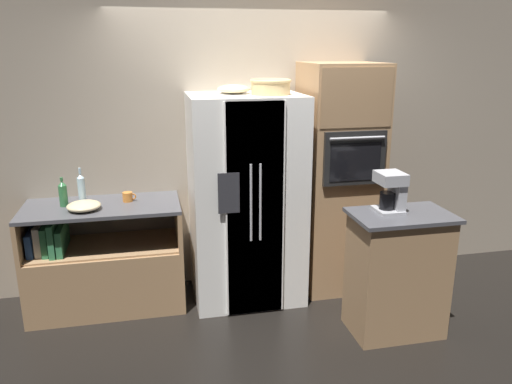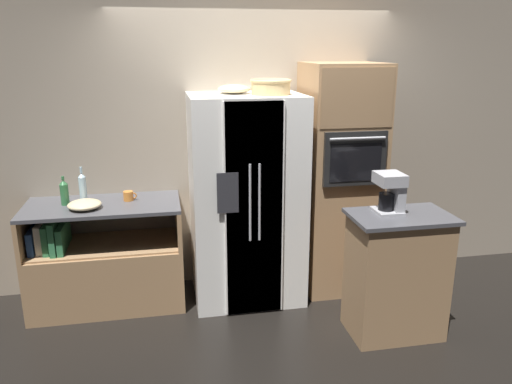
{
  "view_description": "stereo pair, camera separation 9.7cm",
  "coord_description": "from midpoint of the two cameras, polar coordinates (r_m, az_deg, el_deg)",
  "views": [
    {
      "loc": [
        -0.93,
        -4.02,
        2.18
      ],
      "look_at": [
        -0.07,
        -0.04,
        1.0
      ],
      "focal_mm": 35.0,
      "sensor_mm": 36.0,
      "label": 1
    },
    {
      "loc": [
        -0.84,
        -4.04,
        2.18
      ],
      "look_at": [
        -0.07,
        -0.04,
        1.0
      ],
      "focal_mm": 35.0,
      "sensor_mm": 36.0,
      "label": 2
    }
  ],
  "objects": [
    {
      "name": "ground_plane",
      "position": [
        4.67,
        0.12,
        -11.63
      ],
      "size": [
        20.0,
        20.0,
        0.0
      ],
      "primitive_type": "plane",
      "color": "black"
    },
    {
      "name": "wall_back",
      "position": [
        4.64,
        -1.09,
        6.53
      ],
      "size": [
        12.0,
        0.06,
        2.8
      ],
      "color": "tan",
      "rests_on": "ground_plane"
    },
    {
      "name": "counter_left",
      "position": [
        4.56,
        -17.47,
        -8.41
      ],
      "size": [
        1.28,
        0.63,
        0.92
      ],
      "color": "#A87F56",
      "rests_on": "ground_plane"
    },
    {
      "name": "refrigerator",
      "position": [
        4.34,
        -1.77,
        -0.88
      ],
      "size": [
        0.95,
        0.78,
        1.81
      ],
      "color": "white",
      "rests_on": "ground_plane"
    },
    {
      "name": "wall_oven",
      "position": [
        4.58,
        8.8,
        1.52
      ],
      "size": [
        0.66,
        0.71,
        2.06
      ],
      "color": "#A87F56",
      "rests_on": "ground_plane"
    },
    {
      "name": "island_counter",
      "position": [
        4.06,
        15.15,
        -8.94
      ],
      "size": [
        0.76,
        0.49,
        0.98
      ],
      "color": "#A87F56",
      "rests_on": "ground_plane"
    },
    {
      "name": "wicker_basket",
      "position": [
        4.13,
        1.0,
        11.99
      ],
      "size": [
        0.33,
        0.33,
        0.12
      ],
      "color": "tan",
      "rests_on": "refrigerator"
    },
    {
      "name": "fruit_bowl",
      "position": [
        4.23,
        -3.24,
        11.67
      ],
      "size": [
        0.27,
        0.27,
        0.07
      ],
      "color": "beige",
      "rests_on": "refrigerator"
    },
    {
      "name": "bottle_tall",
      "position": [
        4.4,
        -21.78,
        -0.16
      ],
      "size": [
        0.07,
        0.07,
        0.25
      ],
      "color": "#33723F",
      "rests_on": "counter_left"
    },
    {
      "name": "bottle_short",
      "position": [
        4.41,
        -19.91,
        0.37
      ],
      "size": [
        0.06,
        0.06,
        0.31
      ],
      "color": "silver",
      "rests_on": "counter_left"
    },
    {
      "name": "mug",
      "position": [
        4.39,
        -15.05,
        -0.54
      ],
      "size": [
        0.11,
        0.08,
        0.08
      ],
      "color": "orange",
      "rests_on": "counter_left"
    },
    {
      "name": "mixing_bowl",
      "position": [
        4.26,
        -19.7,
        -1.5
      ],
      "size": [
        0.27,
        0.27,
        0.07
      ],
      "color": "beige",
      "rests_on": "counter_left"
    },
    {
      "name": "coffee_maker",
      "position": [
        3.86,
        14.61,
        0.19
      ],
      "size": [
        0.19,
        0.22,
        0.31
      ],
      "color": "#B2B2B7",
      "rests_on": "island_counter"
    }
  ]
}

